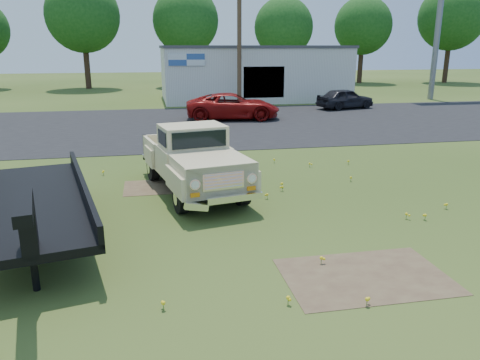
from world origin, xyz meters
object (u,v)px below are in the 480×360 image
dark_sedan (345,99)px  vintage_pickup_truck (193,159)px  flatbed_trailer (31,196)px  red_pickup (233,106)px

dark_sedan → vintage_pickup_truck: bearing=129.7°
flatbed_trailer → dark_sedan: size_ratio=1.73×
vintage_pickup_truck → flatbed_trailer: (-3.80, -2.69, -0.04)m
vintage_pickup_truck → flatbed_trailer: size_ratio=0.78×
vintage_pickup_truck → dark_sedan: 20.58m
vintage_pickup_truck → red_pickup: 14.05m
vintage_pickup_truck → flatbed_trailer: 4.66m
flatbed_trailer → red_pickup: flatbed_trailer is taller
dark_sedan → red_pickup: bearing=96.2°
vintage_pickup_truck → flatbed_trailer: bearing=-155.9°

